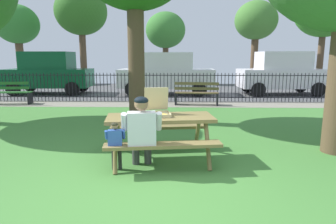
{
  "coord_description": "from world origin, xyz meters",
  "views": [
    {
      "loc": [
        0.33,
        -3.59,
        1.77
      ],
      "look_at": [
        0.18,
        1.85,
        0.75
      ],
      "focal_mm": 31.86,
      "sensor_mm": 36.0,
      "label": 1
    }
  ],
  "objects": [
    {
      "name": "adult_at_table",
      "position": [
        -0.19,
        0.82,
        0.66
      ],
      "size": [
        0.63,
        0.63,
        1.19
      ],
      "color": "#3D3D3D",
      "rests_on": "ground"
    },
    {
      "name": "picnic_table_foreground",
      "position": [
        0.06,
        1.36,
        0.6
      ],
      "size": [
        1.98,
        1.7,
        0.79
      ],
      "color": "olive",
      "rests_on": "ground"
    },
    {
      "name": "parked_car_center",
      "position": [
        5.25,
        10.45,
        1.01
      ],
      "size": [
        3.97,
        1.96,
        1.98
      ],
      "color": "silver",
      "rests_on": "ground"
    },
    {
      "name": "far_tree_midleft",
      "position": [
        -5.85,
        16.41,
        4.58
      ],
      "size": [
        3.36,
        3.36,
        6.14
      ],
      "color": "brown",
      "rests_on": "ground"
    },
    {
      "name": "far_tree_center",
      "position": [
        -0.36,
        16.41,
        3.4
      ],
      "size": [
        2.58,
        2.58,
        4.61
      ],
      "color": "brown",
      "rests_on": "ground"
    },
    {
      "name": "child_at_table",
      "position": [
        -0.59,
        0.74,
        0.5
      ],
      "size": [
        0.31,
        0.31,
        0.81
      ],
      "color": "#262626",
      "rests_on": "ground"
    },
    {
      "name": "parked_car_left",
      "position": [
        -0.14,
        10.45,
        1.01
      ],
      "size": [
        4.45,
        2.02,
        1.94
      ],
      "color": "white",
      "rests_on": "ground"
    },
    {
      "name": "iron_fence_streetside",
      "position": [
        0.0,
        8.13,
        0.57
      ],
      "size": [
        19.53,
        0.03,
        1.13
      ],
      "color": "black",
      "rests_on": "ground"
    },
    {
      "name": "parked_car_far_left",
      "position": [
        -5.69,
        10.45,
        1.01
      ],
      "size": [
        3.95,
        1.92,
        1.98
      ],
      "color": "#0D4A28",
      "rests_on": "ground"
    },
    {
      "name": "park_bench_center",
      "position": [
        1.09,
        7.29,
        0.42
      ],
      "size": [
        1.63,
        0.59,
        0.85
      ],
      "color": "brown",
      "rests_on": "ground"
    },
    {
      "name": "ground",
      "position": [
        0.0,
        2.07,
        -0.01
      ],
      "size": [
        28.0,
        12.13,
        0.02
      ],
      "primitive_type": "cube",
      "color": "#458238"
    },
    {
      "name": "cobblestone_walkway",
      "position": [
        0.0,
        7.43,
        -0.0
      ],
      "size": [
        28.0,
        1.4,
        0.01
      ],
      "primitive_type": "cube",
      "color": "gray"
    },
    {
      "name": "far_tree_right",
      "position": [
        9.76,
        16.41,
        4.63
      ],
      "size": [
        3.76,
        3.76,
        6.36
      ],
      "color": "brown",
      "rests_on": "ground"
    },
    {
      "name": "park_bench_left",
      "position": [
        -5.91,
        7.29,
        0.42
      ],
      "size": [
        1.63,
        0.59,
        0.85
      ],
      "color": "#276129",
      "rests_on": "ground"
    },
    {
      "name": "far_tree_midright",
      "position": [
        5.46,
        16.41,
        3.96
      ],
      "size": [
        2.72,
        2.72,
        5.27
      ],
      "color": "brown",
      "rests_on": "ground"
    },
    {
      "name": "far_tree_left",
      "position": [
        -10.12,
        16.41,
        3.76
      ],
      "size": [
        2.81,
        2.81,
        5.11
      ],
      "color": "brown",
      "rests_on": "ground"
    },
    {
      "name": "pizza_box_open",
      "position": [
        0.01,
        1.45,
        0.86
      ],
      "size": [
        0.5,
        0.55,
        0.47
      ],
      "color": "tan",
      "rests_on": "picnic_table_foreground"
    },
    {
      "name": "street_asphalt",
      "position": [
        0.0,
        12.02,
        -0.01
      ],
      "size": [
        28.0,
        7.77,
        0.01
      ],
      "primitive_type": "cube",
      "color": "#515154"
    }
  ]
}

